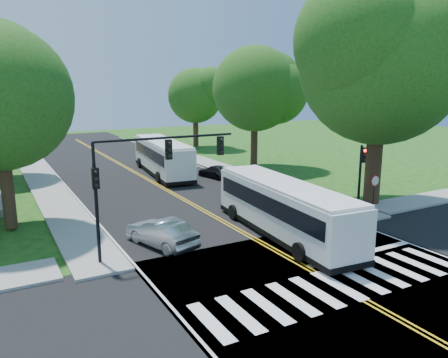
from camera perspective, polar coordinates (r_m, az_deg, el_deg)
ground at (r=19.69m, az=13.66°, el=-12.82°), size 140.00×140.00×0.00m
road at (r=34.34m, az=-6.92°, el=-1.76°), size 14.00×96.00×0.01m
cross_road at (r=19.69m, az=13.66°, el=-12.80°), size 60.00×12.00×0.01m
center_line at (r=37.99m, az=-9.19°, el=-0.47°), size 0.36×70.00×0.01m
edge_line_w at (r=36.36m, az=-19.32°, el=-1.57°), size 0.12×70.00×0.01m
edge_line_e at (r=40.71m, az=-0.15°, el=0.53°), size 0.12×70.00×0.01m
crosswalk at (r=19.36m, az=14.68°, el=-13.28°), size 12.60×3.00×0.01m
stop_bar at (r=23.02m, az=17.49°, el=-9.26°), size 6.60×0.40×0.01m
sidewalk_nw at (r=39.06m, az=-22.24°, el=-0.79°), size 2.60×40.00×0.15m
sidewalk_ne at (r=43.99m, az=-0.31°, el=1.48°), size 2.60×40.00×0.15m
tree_ne_big at (r=31.41m, az=19.79°, el=14.04°), size 10.80×10.80×14.91m
tree_east_mid at (r=44.00m, az=4.06°, el=11.66°), size 8.40×8.40×11.93m
tree_east_far at (r=58.54m, az=-3.77°, el=10.79°), size 7.20×7.20×10.34m
signal_nw at (r=20.82m, az=-10.22°, el=1.38°), size 7.15×0.46×5.66m
signal_ne at (r=28.74m, az=17.45°, el=1.08°), size 0.30×0.46×4.40m
stop_sign at (r=29.20m, az=19.08°, el=-0.73°), size 0.76×0.08×2.53m
bus_lead at (r=24.33m, az=7.78°, el=-3.73°), size 3.46×11.74×2.99m
bus_follow at (r=41.41m, az=-8.06°, el=2.95°), size 3.96×12.44×3.17m
hatchback at (r=22.97m, az=-8.19°, el=-6.94°), size 2.78×4.66×1.45m
suv at (r=32.05m, az=6.38°, el=-1.43°), size 3.24×5.48×1.43m
dark_sedan at (r=39.50m, az=-1.12°, el=0.99°), size 2.35×4.09×1.12m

